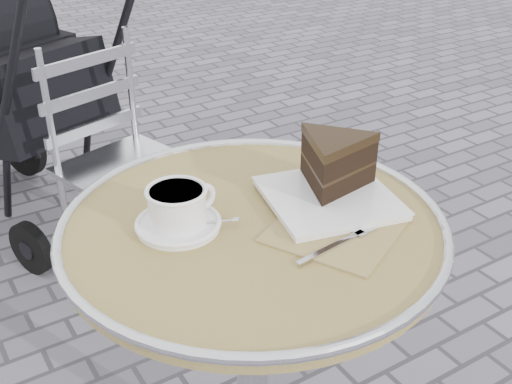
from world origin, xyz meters
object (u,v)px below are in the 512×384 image
cafe_table (253,293)px  bistro_chair (109,138)px  cake_plate_set (333,170)px  cappuccino_set (178,210)px

cafe_table → bistro_chair: bearing=86.3°
cake_plate_set → bistro_chair: size_ratio=0.45×
cappuccino_set → cake_plate_set: (0.30, -0.06, 0.02)m
cappuccino_set → bistro_chair: (0.19, 0.93, -0.26)m
cake_plate_set → bistro_chair: 1.03m
cappuccino_set → bistro_chair: 0.98m
cappuccino_set → cafe_table: bearing=-32.3°
cafe_table → cake_plate_set: bearing=0.2°
cake_plate_set → bistro_chair: (-0.12, 0.98, -0.28)m
cafe_table → bistro_chair: 0.99m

